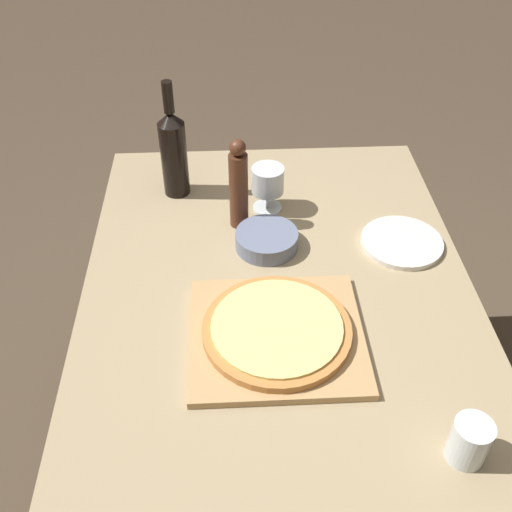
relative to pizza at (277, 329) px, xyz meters
name	(u,v)px	position (x,y,z in m)	size (l,w,h in m)	color
ground_plane	(274,473)	(0.02, 0.11, -0.79)	(12.00, 12.00, 0.00)	#4C3D2D
dining_table	(279,330)	(0.02, 0.11, -0.13)	(0.91, 1.33, 0.76)	#9E8966
cutting_board	(277,336)	(0.00, 0.00, -0.02)	(0.37, 0.34, 0.02)	tan
pizza	(277,329)	(0.00, 0.00, 0.00)	(0.32, 0.32, 0.02)	#BC7A3D
wine_bottle	(174,151)	(-0.24, 0.56, 0.10)	(0.07, 0.07, 0.33)	black
pepper_mill	(239,186)	(-0.07, 0.40, 0.09)	(0.05, 0.05, 0.25)	#4C2819
wine_glass	(268,182)	(0.01, 0.47, 0.06)	(0.09, 0.09, 0.13)	silver
small_bowl	(267,240)	(0.00, 0.31, -0.01)	(0.16, 0.16, 0.04)	slate
drinking_tumbler	(469,441)	(0.31, -0.29, 0.02)	(0.07, 0.07, 0.09)	silver
dinner_plate	(402,242)	(0.34, 0.30, -0.02)	(0.21, 0.21, 0.01)	silver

